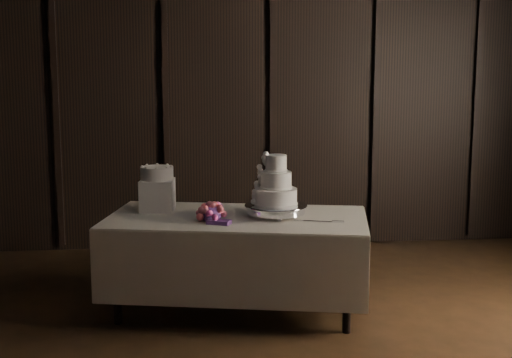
% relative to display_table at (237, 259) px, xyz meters
% --- Properties ---
extents(room, '(6.08, 7.08, 3.08)m').
position_rel_display_table_xyz_m(room, '(0.53, -1.47, 1.08)').
color(room, black).
rests_on(room, ground).
extents(display_table, '(2.16, 1.43, 0.76)m').
position_rel_display_table_xyz_m(display_table, '(0.00, 0.00, 0.00)').
color(display_table, beige).
rests_on(display_table, ground).
extents(cake_stand, '(0.64, 0.64, 0.09)m').
position_rel_display_table_xyz_m(cake_stand, '(0.30, -0.03, 0.39)').
color(cake_stand, silver).
rests_on(cake_stand, display_table).
extents(wedding_cake, '(0.37, 0.32, 0.39)m').
position_rel_display_table_xyz_m(wedding_cake, '(0.27, -0.05, 0.59)').
color(wedding_cake, white).
rests_on(wedding_cake, cake_stand).
extents(bouquet, '(0.40, 0.46, 0.18)m').
position_rel_display_table_xyz_m(bouquet, '(-0.20, -0.13, 0.40)').
color(bouquet, '#B54C60').
rests_on(bouquet, display_table).
extents(box_pedestal, '(0.29, 0.29, 0.25)m').
position_rel_display_table_xyz_m(box_pedestal, '(-0.61, 0.29, 0.47)').
color(box_pedestal, white).
rests_on(box_pedestal, display_table).
extents(small_cake, '(0.34, 0.34, 0.10)m').
position_rel_display_table_xyz_m(small_cake, '(-0.61, 0.29, 0.65)').
color(small_cake, white).
rests_on(small_cake, box_pedestal).
extents(cake_knife, '(0.36, 0.13, 0.01)m').
position_rel_display_table_xyz_m(cake_knife, '(0.55, -0.25, 0.35)').
color(cake_knife, silver).
rests_on(cake_knife, display_table).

